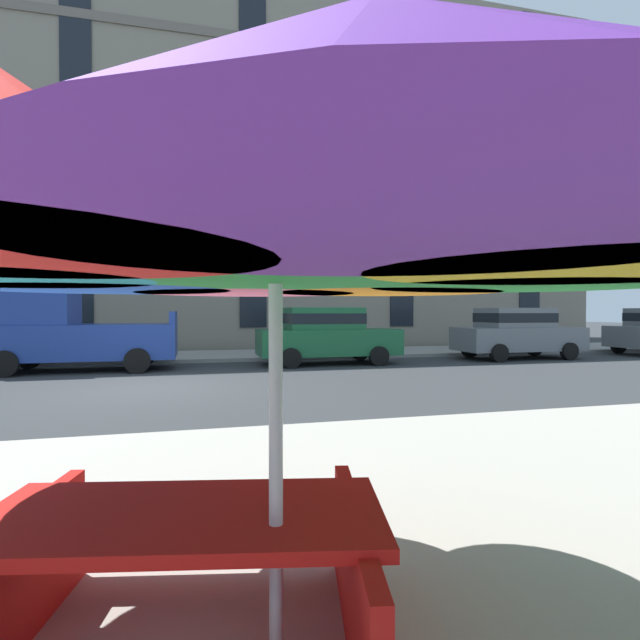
% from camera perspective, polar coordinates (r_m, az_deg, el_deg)
% --- Properties ---
extents(ground_plane, '(120.00, 120.00, 0.00)m').
position_cam_1_polar(ground_plane, '(11.20, -19.58, -7.59)').
color(ground_plane, '#2D3033').
extents(sidewalk_far, '(56.00, 3.60, 0.12)m').
position_cam_1_polar(sidewalk_far, '(17.93, -17.61, -4.15)').
color(sidewalk_far, gray).
rests_on(sidewalk_far, ground).
extents(apartment_building, '(39.62, 12.08, 16.00)m').
position_cam_1_polar(apartment_building, '(26.79, -16.70, 14.68)').
color(apartment_building, gray).
rests_on(apartment_building, ground).
extents(pickup_blue, '(5.10, 2.12, 2.20)m').
position_cam_1_polar(pickup_blue, '(15.11, -27.16, -1.50)').
color(pickup_blue, navy).
rests_on(pickup_blue, ground).
extents(sedan_green, '(4.40, 1.98, 1.78)m').
position_cam_1_polar(sedan_green, '(15.27, 0.77, -1.65)').
color(sedan_green, '#195933').
rests_on(sedan_green, ground).
extents(sedan_gray, '(4.40, 1.98, 1.78)m').
position_cam_1_polar(sedan_gray, '(18.34, 22.12, -1.27)').
color(sedan_gray, slate).
rests_on(sedan_gray, ground).
extents(patio_umbrella, '(3.75, 3.75, 2.34)m').
position_cam_1_polar(patio_umbrella, '(2.08, -5.26, 10.95)').
color(patio_umbrella, silver).
rests_on(patio_umbrella, ground).
extents(picnic_table, '(2.07, 1.85, 0.77)m').
position_cam_1_polar(picnic_table, '(2.56, -15.62, -26.68)').
color(picnic_table, red).
rests_on(picnic_table, ground).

